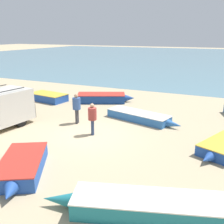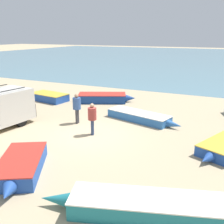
{
  "view_description": "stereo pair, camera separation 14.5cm",
  "coord_description": "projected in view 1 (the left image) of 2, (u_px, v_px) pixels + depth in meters",
  "views": [
    {
      "loc": [
        6.5,
        -11.38,
        5.19
      ],
      "look_at": [
        0.67,
        1.34,
        1.0
      ],
      "focal_mm": 42.0,
      "sensor_mm": 36.0,
      "label": 1
    },
    {
      "loc": [
        6.63,
        -11.32,
        5.19
      ],
      "look_at": [
        0.67,
        1.34,
        1.0
      ],
      "focal_mm": 42.0,
      "sensor_mm": 36.0,
      "label": 2
    }
  ],
  "objects": [
    {
      "name": "fishing_rowboat_2",
      "position": [
        103.0,
        98.0,
        20.71
      ],
      "size": [
        4.52,
        2.94,
        0.66
      ],
      "rotation": [
        0.0,
        0.0,
        0.43
      ],
      "color": "navy",
      "rests_on": "ground_plane"
    },
    {
      "name": "fishing_rowboat_5",
      "position": [
        47.0,
        97.0,
        21.14
      ],
      "size": [
        3.8,
        1.94,
        0.6
      ],
      "rotation": [
        0.0,
        0.0,
        3.0
      ],
      "color": "#234CA3",
      "rests_on": "ground_plane"
    },
    {
      "name": "fisherman_0",
      "position": [
        92.0,
        116.0,
        13.77
      ],
      "size": [
        0.45,
        0.45,
        1.72
      ],
      "rotation": [
        0.0,
        0.0,
        3.57
      ],
      "color": "navy",
      "rests_on": "ground_plane"
    },
    {
      "name": "sea_water",
      "position": [
        202.0,
        58.0,
        59.28
      ],
      "size": [
        120.0,
        80.0,
        0.01
      ],
      "primitive_type": "cube",
      "color": "slate",
      "rests_on": "ground_plane"
    },
    {
      "name": "fishing_rowboat_1",
      "position": [
        143.0,
        206.0,
        7.79
      ],
      "size": [
        5.61,
        2.59,
        0.57
      ],
      "rotation": [
        0.0,
        0.0,
        3.45
      ],
      "color": "#1E757F",
      "rests_on": "ground_plane"
    },
    {
      "name": "fishing_rowboat_3",
      "position": [
        21.0,
        167.0,
        10.05
      ],
      "size": [
        2.86,
        3.75,
        0.59
      ],
      "rotation": [
        0.0,
        0.0,
        5.24
      ],
      "color": "#234CA3",
      "rests_on": "ground_plane"
    },
    {
      "name": "ground_plane",
      "position": [
        90.0,
        135.0,
        13.99
      ],
      "size": [
        200.0,
        200.0,
        0.0
      ],
      "primitive_type": "plane",
      "color": "tan"
    },
    {
      "name": "fisherman_1",
      "position": [
        77.0,
        106.0,
        15.53
      ],
      "size": [
        0.48,
        0.48,
        1.81
      ],
      "rotation": [
        0.0,
        0.0,
        0.26
      ],
      "color": "#38383D",
      "rests_on": "ground_plane"
    },
    {
      "name": "fishing_rowboat_4",
      "position": [
        140.0,
        117.0,
        16.26
      ],
      "size": [
        4.96,
        2.22,
        0.51
      ],
      "rotation": [
        0.0,
        0.0,
        6.03
      ],
      "color": "#2D66AD",
      "rests_on": "ground_plane"
    }
  ]
}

